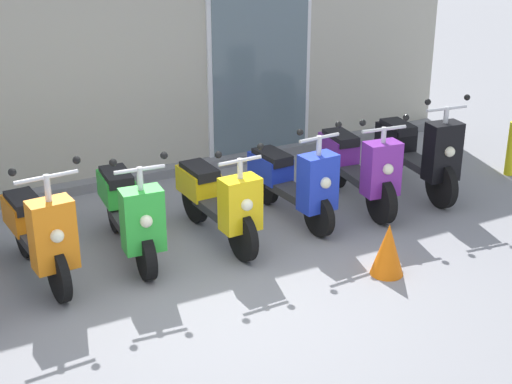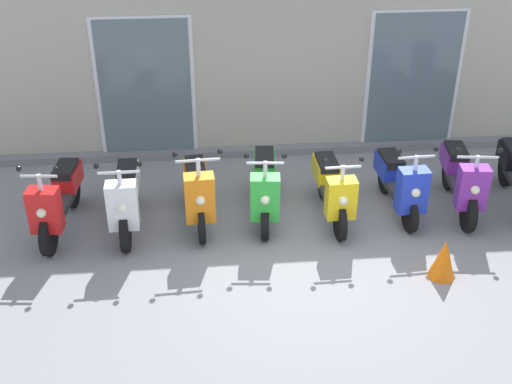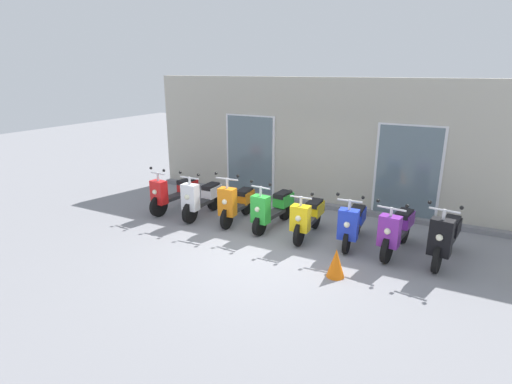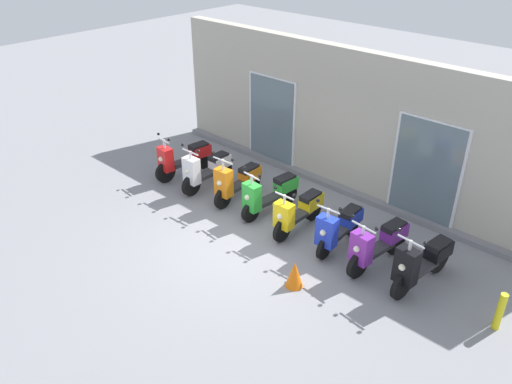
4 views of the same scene
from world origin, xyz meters
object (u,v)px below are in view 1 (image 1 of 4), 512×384
at_px(scooter_green, 129,211).
at_px(scooter_yellow, 217,199).
at_px(scooter_purple, 358,166).
at_px(scooter_blue, 293,180).
at_px(curb_bollard, 512,149).
at_px(scooter_black, 418,151).
at_px(traffic_cone, 388,249).
at_px(scooter_orange, 39,231).

bearing_deg(scooter_green, scooter_yellow, -7.68).
height_order(scooter_green, scooter_purple, scooter_green).
relative_size(scooter_green, scooter_purple, 0.97).
xyz_separation_m(scooter_blue, curb_bollard, (3.18, -0.13, -0.12)).
distance_m(scooter_black, traffic_cone, 2.23).
bearing_deg(scooter_orange, traffic_cone, -27.18).
distance_m(scooter_yellow, scooter_black, 2.70).
bearing_deg(scooter_yellow, scooter_black, 1.60).
xyz_separation_m(scooter_green, traffic_cone, (1.99, -1.57, -0.21)).
bearing_deg(scooter_black, scooter_blue, -179.97).
bearing_deg(scooter_yellow, scooter_purple, 2.31).
xyz_separation_m(scooter_green, curb_bollard, (5.04, -0.18, -0.12)).
xyz_separation_m(curb_bollard, traffic_cone, (-3.04, -1.39, -0.09)).
distance_m(scooter_blue, traffic_cone, 1.54).
bearing_deg(curb_bollard, traffic_cone, -155.38).
bearing_deg(scooter_blue, traffic_cone, -85.04).
height_order(curb_bollard, traffic_cone, curb_bollard).
xyz_separation_m(scooter_green, scooter_yellow, (0.91, -0.12, -0.00)).
relative_size(scooter_green, scooter_black, 0.96).
height_order(scooter_blue, scooter_purple, scooter_blue).
bearing_deg(scooter_blue, scooter_orange, -179.31).
xyz_separation_m(scooter_orange, curb_bollard, (5.95, -0.10, -0.14)).
bearing_deg(scooter_blue, scooter_green, 178.52).
relative_size(scooter_orange, scooter_green, 0.97).
distance_m(scooter_black, curb_bollard, 1.45).
bearing_deg(scooter_purple, traffic_cone, -115.94).
height_order(scooter_green, curb_bollard, scooter_green).
height_order(scooter_black, curb_bollard, scooter_black).
height_order(scooter_orange, scooter_yellow, scooter_orange).
bearing_deg(scooter_blue, curb_bollard, -2.34).
distance_m(scooter_yellow, scooter_purple, 1.83).
distance_m(scooter_purple, scooter_black, 0.87).
relative_size(scooter_blue, curb_bollard, 2.15).
relative_size(scooter_green, curb_bollard, 2.29).
relative_size(scooter_orange, scooter_yellow, 0.98).
height_order(scooter_orange, traffic_cone, scooter_orange).
distance_m(scooter_blue, curb_bollard, 3.18).
height_order(scooter_yellow, traffic_cone, scooter_yellow).
xyz_separation_m(scooter_yellow, scooter_black, (2.70, 0.08, 0.04)).
relative_size(curb_bollard, traffic_cone, 1.35).
bearing_deg(traffic_cone, scooter_purple, 64.06).
xyz_separation_m(scooter_orange, scooter_blue, (2.77, 0.03, -0.02)).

